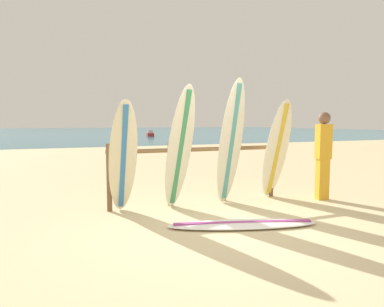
{
  "coord_description": "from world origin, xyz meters",
  "views": [
    {
      "loc": [
        -2.22,
        -4.35,
        1.55
      ],
      "look_at": [
        0.35,
        2.03,
        0.93
      ],
      "focal_mm": 32.57,
      "sensor_mm": 36.0,
      "label": 1
    }
  ],
  "objects": [
    {
      "name": "surfboard_leaning_center_left",
      "position": [
        0.84,
        1.32,
        1.17
      ],
      "size": [
        0.53,
        0.64,
        2.34
      ],
      "color": "silver",
      "rests_on": "ground"
    },
    {
      "name": "surfboard_lying_on_sand",
      "position": [
        0.38,
        0.07,
        0.04
      ],
      "size": [
        2.31,
        1.13,
        0.08
      ],
      "color": "white",
      "rests_on": "ground"
    },
    {
      "name": "surfboard_leaning_left",
      "position": [
        -0.16,
        1.31,
        1.09
      ],
      "size": [
        0.6,
        0.79,
        2.19
      ],
      "color": "silver",
      "rests_on": "ground"
    },
    {
      "name": "beachgoer_standing",
      "position": [
        2.79,
        1.08,
        0.96
      ],
      "size": [
        0.3,
        0.24,
        1.75
      ],
      "color": "gold",
      "rests_on": "ground"
    },
    {
      "name": "ground_plane",
      "position": [
        0.0,
        0.0,
        0.0
      ],
      "size": [
        120.0,
        120.0,
        0.0
      ],
      "primitive_type": "plane",
      "color": "beige"
    },
    {
      "name": "surfboard_leaning_far_left",
      "position": [
        -1.14,
        1.38,
        0.96
      ],
      "size": [
        0.48,
        0.83,
        1.92
      ],
      "color": "beige",
      "rests_on": "ground"
    },
    {
      "name": "ocean_water",
      "position": [
        0.0,
        58.0,
        0.0
      ],
      "size": [
        120.0,
        80.0,
        0.01
      ],
      "primitive_type": "cube",
      "color": "teal",
      "rests_on": "ground"
    },
    {
      "name": "surfboard_leaning_center",
      "position": [
        1.95,
        1.45,
        1.0
      ],
      "size": [
        0.52,
        0.67,
        2.0
      ],
      "color": "white",
      "rests_on": "ground"
    },
    {
      "name": "small_boat_offshore",
      "position": [
        8.15,
        34.14,
        0.26
      ],
      "size": [
        1.17,
        2.6,
        0.71
      ],
      "color": "#B22D28",
      "rests_on": "ocean_water"
    },
    {
      "name": "surfboard_rack",
      "position": [
        0.35,
        1.73,
        0.75
      ],
      "size": [
        3.45,
        0.09,
        1.19
      ],
      "color": "brown",
      "rests_on": "ground"
    }
  ]
}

